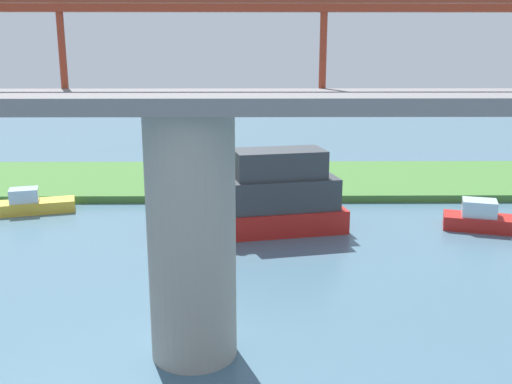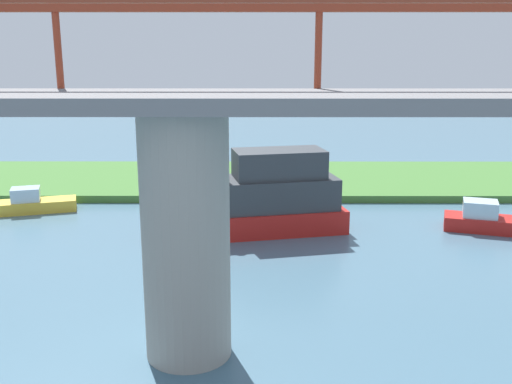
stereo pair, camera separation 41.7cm
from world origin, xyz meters
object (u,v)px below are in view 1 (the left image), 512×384
Objects in this scene: bridge_pylon at (192,238)px; motorboat_red at (262,199)px; mooring_post at (324,184)px; skiff_small at (33,204)px; person_on_bank at (236,180)px; riverboat_paddlewheel at (488,219)px.

motorboat_red is at bearing -100.64° from bridge_pylon.
motorboat_red is (4.41, 7.83, 1.01)m from mooring_post.
skiff_small is at bearing 11.61° from mooring_post.
bridge_pylon is 21.49m from person_on_bank.
mooring_post is 18.98m from skiff_small.
riverboat_paddlewheel is (-15.24, -13.57, -3.48)m from bridge_pylon.
bridge_pylon is 5.88× the size of person_on_bank.
riverboat_paddlewheel is (-14.30, 7.70, -0.60)m from person_on_bank.
bridge_pylon is 13.88m from motorboat_red.
motorboat_red is 2.08× the size of skiff_small.
person_on_bank is 8.00m from motorboat_red.
motorboat_red reaches higher than person_on_bank.
person_on_bank reaches higher than riverboat_paddlewheel.
skiff_small is at bearing -8.24° from riverboat_paddlewheel.
bridge_pylon is at bearing 87.48° from person_on_bank.
bridge_pylon is 11.56× the size of mooring_post.
mooring_post is at bearing -42.89° from riverboat_paddlewheel.
riverboat_paddlewheel is (-12.71, -0.11, -1.25)m from motorboat_red.
riverboat_paddlewheel is at bearing -138.31° from bridge_pylon.
skiff_small is at bearing -56.29° from bridge_pylon.
person_on_bank is 6.01m from mooring_post.
bridge_pylon is 20.70m from riverboat_paddlewheel.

